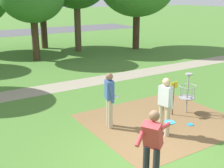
# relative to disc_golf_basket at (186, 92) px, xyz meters

# --- Properties ---
(ground_plane) EXTENTS (160.00, 160.00, 0.00)m
(ground_plane) POSITION_rel_disc_golf_basket_xyz_m (-2.94, -1.86, -0.75)
(ground_plane) COLOR #47752D
(dirt_tee_pad) EXTENTS (4.51, 3.98, 0.01)m
(dirt_tee_pad) POSITION_rel_disc_golf_basket_xyz_m (-1.18, -0.08, -0.75)
(dirt_tee_pad) COLOR brown
(dirt_tee_pad) RESTS_ON ground
(disc_golf_basket) EXTENTS (0.98, 0.58, 1.39)m
(disc_golf_basket) POSITION_rel_disc_golf_basket_xyz_m (0.00, 0.00, 0.00)
(disc_golf_basket) COLOR #9E9EA3
(disc_golf_basket) RESTS_ON ground
(player_foreground_watching) EXTENTS (0.44, 0.50, 1.71)m
(player_foreground_watching) POSITION_rel_disc_golf_basket_xyz_m (-2.78, 0.42, 0.21)
(player_foreground_watching) COLOR tan
(player_foreground_watching) RESTS_ON ground
(player_throwing) EXTENTS (0.43, 0.49, 1.71)m
(player_throwing) POSITION_rel_disc_golf_basket_xyz_m (-1.73, -0.87, 0.21)
(player_throwing) COLOR tan
(player_throwing) RESTS_ON ground
(player_waiting_left) EXTENTS (1.16, 0.50, 1.71)m
(player_waiting_left) POSITION_rel_disc_golf_basket_xyz_m (-3.57, -2.52, 0.23)
(player_waiting_left) COLOR #232328
(player_waiting_left) RESTS_ON ground
(frisbee_near_basket) EXTENTS (0.20, 0.20, 0.02)m
(frisbee_near_basket) POSITION_rel_disc_golf_basket_xyz_m (-0.58, -0.81, -0.74)
(frisbee_near_basket) COLOR #1E93DB
(frisbee_near_basket) RESTS_ON ground
(gravel_path) EXTENTS (40.00, 1.33, 0.00)m
(gravel_path) POSITION_rel_disc_golf_basket_xyz_m (-2.94, 5.03, -0.75)
(gravel_path) COLOR gray
(gravel_path) RESTS_ON ground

